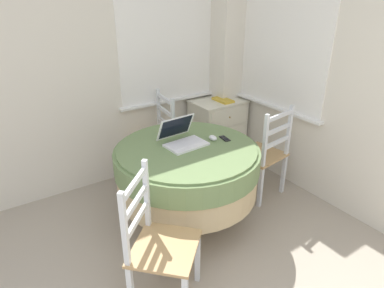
{
  "coord_description": "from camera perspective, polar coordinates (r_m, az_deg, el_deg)",
  "views": [
    {
      "loc": [
        -0.52,
        -0.46,
        1.92
      ],
      "look_at": [
        0.98,
        1.8,
        0.66
      ],
      "focal_mm": 32.0,
      "sensor_mm": 36.0,
      "label": 1
    }
  ],
  "objects": [
    {
      "name": "corner_room_shell",
      "position": [
        2.87,
        4.65,
        11.89
      ],
      "size": [
        4.38,
        4.59,
        2.55
      ],
      "color": "silver",
      "rests_on": "ground_plane"
    },
    {
      "name": "round_dining_table",
      "position": [
        2.86,
        -0.83,
        -3.82
      ],
      "size": [
        1.2,
        1.2,
        0.73
      ],
      "color": "#4C3D2D",
      "rests_on": "ground_plane"
    },
    {
      "name": "laptop",
      "position": [
        2.82,
        -1.6,
        0.95
      ],
      "size": [
        0.35,
        0.33,
        0.22
      ],
      "color": "white",
      "rests_on": "round_dining_table"
    },
    {
      "name": "computer_mouse",
      "position": [
        2.9,
        3.5,
        1.02
      ],
      "size": [
        0.05,
        0.08,
        0.04
      ],
      "color": "white",
      "rests_on": "round_dining_table"
    },
    {
      "name": "cell_phone",
      "position": [
        2.94,
        5.47,
        0.93
      ],
      "size": [
        0.07,
        0.12,
        0.01
      ],
      "color": "black",
      "rests_on": "round_dining_table"
    },
    {
      "name": "dining_chair_near_back_window",
      "position": [
        3.62,
        -6.15,
        0.67
      ],
      "size": [
        0.44,
        0.47,
        0.93
      ],
      "color": "tan",
      "rests_on": "ground_plane"
    },
    {
      "name": "dining_chair_near_right_window",
      "position": [
        3.36,
        11.89,
        -1.7
      ],
      "size": [
        0.48,
        0.46,
        0.93
      ],
      "color": "tan",
      "rests_on": "ground_plane"
    },
    {
      "name": "dining_chair_camera_near",
      "position": [
        2.25,
        -5.69,
        -16.31
      ],
      "size": [
        0.58,
        0.58,
        0.93
      ],
      "color": "tan",
      "rests_on": "ground_plane"
    },
    {
      "name": "corner_cabinet",
      "position": [
        4.05,
        4.23,
        2.32
      ],
      "size": [
        0.59,
        0.45,
        0.73
      ],
      "color": "silver",
      "rests_on": "ground_plane"
    },
    {
      "name": "book_on_cabinet",
      "position": [
        3.91,
        5.19,
        7.32
      ],
      "size": [
        0.14,
        0.25,
        0.02
      ],
      "color": "gold",
      "rests_on": "corner_cabinet"
    }
  ]
}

